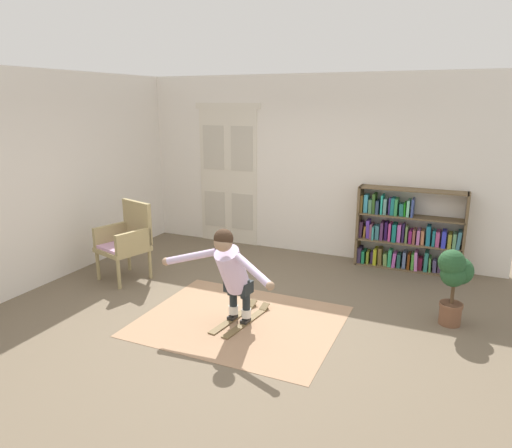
% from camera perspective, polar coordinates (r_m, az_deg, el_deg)
% --- Properties ---
extents(ground_plane, '(7.20, 7.20, 0.00)m').
position_cam_1_polar(ground_plane, '(5.72, -1.32, -10.87)').
color(ground_plane, brown).
extents(back_wall, '(6.00, 0.10, 2.90)m').
position_cam_1_polar(back_wall, '(7.64, 7.05, 7.03)').
color(back_wall, silver).
rests_on(back_wall, ground).
extents(side_wall_left, '(0.10, 6.00, 2.90)m').
position_cam_1_polar(side_wall_left, '(7.33, -21.78, 5.74)').
color(side_wall_left, silver).
rests_on(side_wall_left, ground).
extents(double_door, '(1.22, 0.05, 2.45)m').
position_cam_1_polar(double_door, '(8.20, -3.42, 6.10)').
color(double_door, beige).
rests_on(double_door, ground).
extents(rug, '(2.26, 1.82, 0.01)m').
position_cam_1_polar(rug, '(5.52, -1.99, -11.82)').
color(rug, '#A57F5F').
rests_on(rug, ground).
extents(bookshelf, '(1.55, 0.30, 1.23)m').
position_cam_1_polar(bookshelf, '(7.33, 17.87, -1.27)').
color(bookshelf, brown).
rests_on(bookshelf, ground).
extents(wicker_chair, '(0.75, 0.75, 1.10)m').
position_cam_1_polar(wicker_chair, '(6.84, -15.61, -1.79)').
color(wicker_chair, tan).
rests_on(wicker_chair, ground).
extents(potted_plant, '(0.39, 0.41, 0.90)m').
position_cam_1_polar(potted_plant, '(5.68, 23.17, -5.80)').
color(potted_plant, brown).
rests_on(potted_plant, ground).
extents(skis_pair, '(0.39, 0.94, 0.07)m').
position_cam_1_polar(skis_pair, '(5.54, -1.80, -11.52)').
color(skis_pair, brown).
rests_on(skis_pair, rug).
extents(person_skier, '(1.43, 0.72, 1.11)m').
position_cam_1_polar(person_skier, '(5.11, -3.10, -5.54)').
color(person_skier, white).
rests_on(person_skier, skis_pair).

